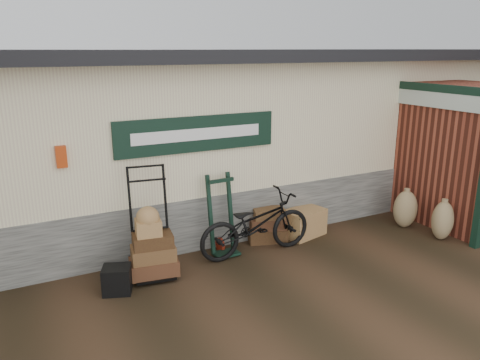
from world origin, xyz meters
name	(u,v)px	position (x,y,z in m)	size (l,w,h in m)	color
ground	(244,271)	(0.00, 0.00, 0.00)	(80.00, 80.00, 0.00)	black
station_building	(177,136)	(-0.01, 2.74, 1.61)	(14.40, 4.10, 3.20)	#4C4C47
brick_outbuilding	(417,144)	(4.70, 1.19, 1.30)	(1.71, 4.51, 2.62)	maroon
porter_trolley	(150,221)	(-1.23, 0.57, 0.82)	(0.82, 0.61, 1.63)	black
green_barrow	(222,215)	(-0.02, 0.73, 0.66)	(0.47, 0.40, 1.31)	black
suitcase_stack	(267,224)	(0.90, 0.85, 0.29)	(0.66, 0.42, 0.59)	#3C2213
wicker_hamper	(304,223)	(1.59, 0.75, 0.24)	(0.73, 0.48, 0.48)	brown
black_trunk	(117,280)	(-1.83, 0.23, 0.19)	(0.37, 0.32, 0.37)	black
bicycle	(256,221)	(0.45, 0.46, 0.57)	(1.94, 0.68, 1.13)	black
burlap_sack_left	(405,209)	(3.49, 0.23, 0.35)	(0.44, 0.37, 0.70)	brown
burlap_sack_right	(443,220)	(3.63, -0.49, 0.34)	(0.43, 0.36, 0.69)	brown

